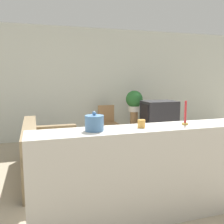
{
  "coord_description": "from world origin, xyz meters",
  "views": [
    {
      "loc": [
        -1.11,
        -2.7,
        1.53
      ],
      "look_at": [
        0.33,
        1.85,
        0.85
      ],
      "focal_mm": 40.0,
      "sensor_mm": 36.0,
      "label": 1
    }
  ],
  "objects": [
    {
      "name": "wooden_chair",
      "position": [
        0.54,
        2.86,
        0.48
      ],
      "size": [
        0.44,
        0.44,
        0.85
      ],
      "color": "#9E754C",
      "rests_on": "ground_plane"
    },
    {
      "name": "tv_stand",
      "position": [
        1.46,
        2.06,
        0.26
      ],
      "size": [
        0.89,
        0.53,
        0.52
      ],
      "color": "#9E754C",
      "rests_on": "ground_plane"
    },
    {
      "name": "candlestick",
      "position": [
        0.47,
        -0.37,
        1.09
      ],
      "size": [
        0.07,
        0.07,
        0.27
      ],
      "color": "#B7933D",
      "rests_on": "foreground_counter"
    },
    {
      "name": "ground_plane",
      "position": [
        0.0,
        0.0,
        0.0
      ],
      "size": [
        14.0,
        14.0,
        0.0
      ],
      "primitive_type": "plane",
      "color": "tan"
    },
    {
      "name": "plant_stand",
      "position": [
        1.15,
        2.72,
        0.35
      ],
      "size": [
        0.18,
        0.18,
        0.71
      ],
      "color": "#9E754C",
      "rests_on": "ground_plane"
    },
    {
      "name": "wall_back",
      "position": [
        0.0,
        3.43,
        1.35
      ],
      "size": [
        9.0,
        0.06,
        2.7
      ],
      "color": "silver",
      "rests_on": "ground_plane"
    },
    {
      "name": "candle_jar",
      "position": [
        -0.05,
        -0.37,
        1.05
      ],
      "size": [
        0.08,
        0.08,
        0.08
      ],
      "color": "gold",
      "rests_on": "foreground_counter"
    },
    {
      "name": "decorative_bowl",
      "position": [
        -0.56,
        -0.37,
        1.08
      ],
      "size": [
        0.18,
        0.18,
        0.19
      ],
      "color": "#4C7AAD",
      "rests_on": "foreground_counter"
    },
    {
      "name": "television",
      "position": [
        1.46,
        2.06,
        0.77
      ],
      "size": [
        0.72,
        0.5,
        0.49
      ],
      "color": "#232328",
      "rests_on": "tv_stand"
    },
    {
      "name": "foreground_counter",
      "position": [
        0.0,
        -0.37,
        0.5
      ],
      "size": [
        2.43,
        0.44,
        1.0
      ],
      "color": "beige",
      "rests_on": "ground_plane"
    },
    {
      "name": "potted_plant",
      "position": [
        1.15,
        2.72,
        0.98
      ],
      "size": [
        0.4,
        0.4,
        0.5
      ],
      "color": "white",
      "rests_on": "plant_stand"
    },
    {
      "name": "couch",
      "position": [
        -0.85,
        1.23,
        0.29
      ],
      "size": [
        0.95,
        1.96,
        0.79
      ],
      "color": "#847051",
      "rests_on": "ground_plane"
    }
  ]
}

